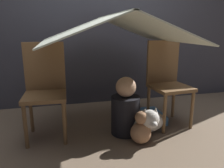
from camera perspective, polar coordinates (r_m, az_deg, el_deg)
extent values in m
plane|color=#7A6651|center=(2.37, 0.34, -12.57)|extent=(8.80, 8.80, 0.00)
cube|color=#3D3D47|center=(3.14, -4.43, 17.56)|extent=(7.00, 0.05, 2.50)
cylinder|color=brown|center=(2.15, -21.69, -10.40)|extent=(0.04, 0.04, 0.42)
cylinder|color=brown|center=(2.11, -12.32, -10.10)|extent=(0.04, 0.04, 0.42)
cylinder|color=brown|center=(2.46, -20.38, -7.09)|extent=(0.04, 0.04, 0.42)
cylinder|color=brown|center=(2.43, -12.29, -6.77)|extent=(0.04, 0.04, 0.42)
cube|color=brown|center=(2.21, -17.10, -3.04)|extent=(0.41, 0.41, 0.04)
cube|color=brown|center=(2.33, -17.18, 4.46)|extent=(0.40, 0.04, 0.49)
cylinder|color=brown|center=(2.34, 13.54, -7.72)|extent=(0.04, 0.04, 0.42)
cylinder|color=brown|center=(2.53, 20.16, -6.48)|extent=(0.04, 0.04, 0.42)
cylinder|color=brown|center=(2.61, 9.47, -5.13)|extent=(0.04, 0.04, 0.42)
cylinder|color=brown|center=(2.79, 15.71, -4.22)|extent=(0.04, 0.04, 0.42)
cube|color=brown|center=(2.50, 15.05, -0.90)|extent=(0.44, 0.44, 0.04)
cube|color=brown|center=(2.59, 13.13, 5.69)|extent=(0.40, 0.07, 0.49)
cube|color=silver|center=(2.11, -9.09, 14.04)|extent=(0.67, 1.37, 0.26)
cube|color=silver|center=(2.27, 8.46, 14.08)|extent=(0.67, 1.37, 0.26)
cube|color=silver|center=(2.17, 0.00, 17.55)|extent=(0.04, 1.37, 0.01)
cylinder|color=black|center=(2.29, 3.52, -8.08)|extent=(0.30, 0.30, 0.40)
sphere|color=tan|center=(2.19, 3.64, -0.78)|extent=(0.21, 0.21, 0.21)
ellipsoid|color=silver|center=(2.34, 7.95, -9.75)|extent=(0.50, 0.24, 0.25)
sphere|color=silver|center=(2.14, 9.89, -8.99)|extent=(0.18, 0.18, 0.18)
ellipsoid|color=silver|center=(2.08, 10.76, -10.29)|extent=(0.07, 0.09, 0.06)
cone|color=silver|center=(2.09, 8.60, -7.35)|extent=(0.06, 0.06, 0.08)
cone|color=silver|center=(2.13, 11.32, -7.04)|extent=(0.06, 0.06, 0.08)
cube|color=#4C7FB2|center=(2.64, 7.88, -8.58)|extent=(0.48, 0.38, 0.10)
sphere|color=tan|center=(2.16, 7.51, -12.55)|extent=(0.20, 0.20, 0.20)
sphere|color=tan|center=(2.09, 7.65, -8.72)|extent=(0.12, 0.12, 0.12)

